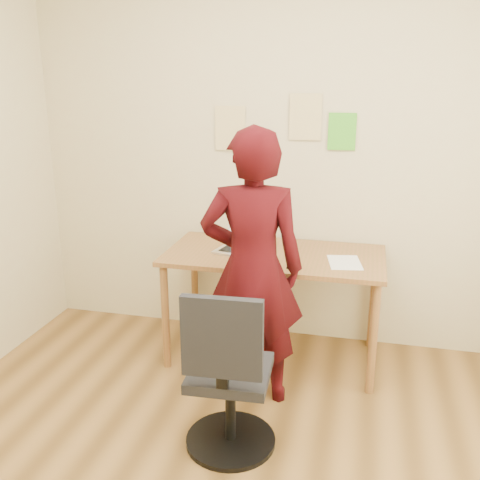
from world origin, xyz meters
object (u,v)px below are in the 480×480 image
(phone, at_px, (293,265))
(office_chair, at_px, (228,384))
(person, at_px, (252,269))
(laptop, at_px, (243,243))
(desk, at_px, (274,266))

(phone, height_order, office_chair, office_chair)
(office_chair, relative_size, person, 0.56)
(office_chair, height_order, person, person)
(office_chair, bearing_deg, laptop, 95.77)
(laptop, bearing_deg, office_chair, -68.50)
(laptop, distance_m, person, 0.53)
(desk, height_order, person, person)
(office_chair, distance_m, person, 0.67)
(desk, bearing_deg, laptop, 175.14)
(desk, bearing_deg, phone, -53.16)
(laptop, distance_m, phone, 0.43)
(desk, xyz_separation_m, phone, (0.15, -0.20, 0.09))
(phone, bearing_deg, laptop, 148.29)
(laptop, distance_m, office_chair, 1.11)
(laptop, height_order, phone, laptop)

